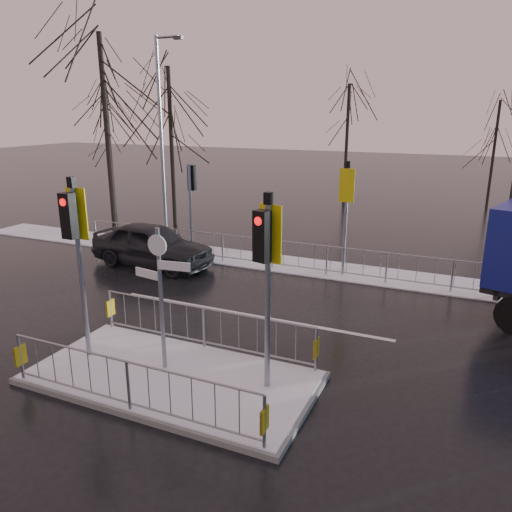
% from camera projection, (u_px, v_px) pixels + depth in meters
% --- Properties ---
extents(ground, '(120.00, 120.00, 0.00)m').
position_uv_depth(ground, '(172.00, 380.00, 10.47)').
color(ground, black).
rests_on(ground, ground).
extents(snow_verge, '(30.00, 2.00, 0.04)m').
position_uv_depth(snow_verge, '(304.00, 266.00, 18.00)').
color(snow_verge, white).
rests_on(snow_verge, ground).
extents(lane_markings, '(8.00, 11.38, 0.01)m').
position_uv_depth(lane_markings, '(163.00, 388.00, 10.18)').
color(lane_markings, silver).
rests_on(lane_markings, ground).
extents(traffic_island, '(6.00, 3.04, 4.15)m').
position_uv_depth(traffic_island, '(171.00, 363.00, 10.37)').
color(traffic_island, slate).
rests_on(traffic_island, ground).
extents(far_kerb_fixtures, '(18.00, 0.65, 3.83)m').
position_uv_depth(far_kerb_fixtures, '(308.00, 244.00, 17.16)').
color(far_kerb_fixtures, gray).
rests_on(far_kerb_fixtures, ground).
extents(car_far_lane, '(4.71, 2.14, 1.57)m').
position_uv_depth(car_far_lane, '(152.00, 245.00, 17.96)').
color(car_far_lane, black).
rests_on(car_far_lane, ground).
extents(tree_near_a, '(4.75, 4.75, 8.97)m').
position_uv_depth(tree_near_a, '(104.00, 95.00, 22.49)').
color(tree_near_a, black).
rests_on(tree_near_a, ground).
extents(tree_near_b, '(4.00, 4.00, 7.55)m').
position_uv_depth(tree_near_b, '(170.00, 117.00, 23.10)').
color(tree_near_b, black).
rests_on(tree_near_b, ground).
extents(tree_near_c, '(3.50, 3.50, 6.61)m').
position_uv_depth(tree_near_c, '(108.00, 129.00, 25.91)').
color(tree_near_c, black).
rests_on(tree_near_c, ground).
extents(tree_far_a, '(3.75, 3.75, 7.08)m').
position_uv_depth(tree_far_a, '(348.00, 121.00, 29.16)').
color(tree_far_a, black).
rests_on(tree_far_a, ground).
extents(tree_far_b, '(3.25, 3.25, 6.14)m').
position_uv_depth(tree_far_b, '(496.00, 133.00, 27.97)').
color(tree_far_b, black).
rests_on(tree_far_b, ground).
extents(street_lamp_left, '(1.25, 0.18, 8.20)m').
position_uv_depth(street_lamp_left, '(162.00, 135.00, 20.04)').
color(street_lamp_left, gray).
rests_on(street_lamp_left, ground).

